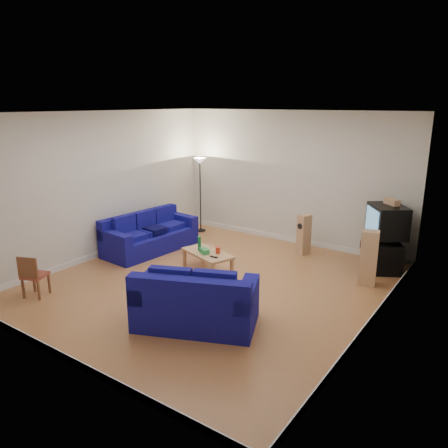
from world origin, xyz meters
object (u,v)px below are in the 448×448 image
Objects in this scene: sofa_loveseat at (195,305)px; coffee_table at (207,255)px; sofa_three_seat at (149,237)px; tv_stand at (383,254)px; television at (387,221)px.

sofa_loveseat is 2.28m from coffee_table.
sofa_loveseat is 1.66× the size of coffee_table.
sofa_three_seat is 2.30× the size of tv_stand.
sofa_three_seat is 1.97m from coffee_table.
sofa_loveseat is at bearing -58.65° from television.
television reaches higher than tv_stand.
television is (2.94, 2.18, 0.69)m from coffee_table.
television is at bearing 44.21° from sofa_loveseat.
sofa_loveseat is 2.08× the size of tv_stand.
sofa_three_seat is 1.84× the size of coffee_table.
coffee_table is at bearing -81.33° from tv_stand.
coffee_table is (-1.21, 1.93, 0.01)m from sofa_loveseat.
tv_stand is (2.91, 2.24, -0.05)m from coffee_table.
sofa_three_seat is at bearing 171.18° from coffee_table.
sofa_three_seat reaches higher than coffee_table.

